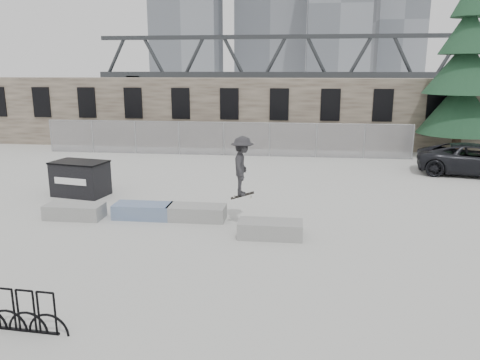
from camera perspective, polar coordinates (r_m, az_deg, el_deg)
name	(u,v)px	position (r m, az deg, el deg)	size (l,w,h in m)	color
ground	(169,220)	(16.48, -8.65, -4.86)	(120.00, 120.00, 0.00)	#B4B4AF
stone_wall	(232,112)	(31.72, -0.97, 8.27)	(36.00, 2.58, 4.50)	brown
chainlink_fence	(224,138)	(28.19, -2.00, 5.10)	(22.06, 0.06, 2.02)	gray
planter_far_left	(75,211)	(17.43, -19.52, -3.53)	(2.00, 0.90, 0.51)	#989895
planter_center_left	(143,210)	(16.82, -11.77, -3.62)	(2.00, 0.90, 0.51)	#315695
planter_center_right	(197,212)	(16.33, -5.32, -3.92)	(2.00, 0.90, 0.51)	#989895
planter_offset	(270,229)	(14.66, 3.72, -5.93)	(2.00, 0.90, 0.51)	#989895
dumpster	(80,178)	(20.35, -18.88, 0.20)	(2.39, 1.71, 1.43)	black
spruce_tree	(464,74)	(30.13, 25.64, 11.60)	(4.68, 4.68, 11.50)	#38281E
truss_bridge	(337,75)	(70.30, 11.78, 12.40)	(70.00, 3.00, 9.80)	#2D3033
suv	(476,160)	(25.73, 26.87, 2.23)	(2.55, 5.52, 1.53)	black
skateboarder	(242,166)	(15.33, 0.30, 1.72)	(0.80, 1.29, 2.11)	#29282B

